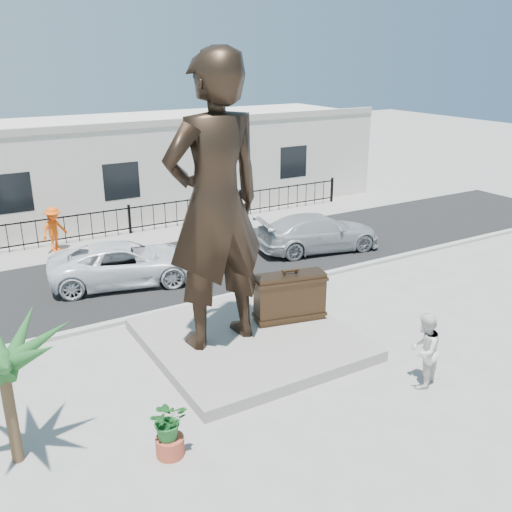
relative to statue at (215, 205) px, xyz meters
The scene contains 16 objects.
ground 4.52m from the statue, 51.37° to the right, with size 100.00×100.00×0.00m, color #9E9991.
street 7.58m from the statue, 77.96° to the left, with size 40.00×7.00×0.01m, color black.
curb 5.00m from the statue, 64.42° to the left, with size 40.00×0.25×0.12m, color #A5A399.
far_sidewalk 11.13m from the statue, 82.56° to the left, with size 40.00×2.50×0.02m, color #9E9991.
plinth 3.92m from the statue, 12.37° to the right, with size 5.20×5.20×0.30m, color gray.
fence 11.69m from the statue, 83.09° to the left, with size 22.00×0.10×1.20m, color black.
building 15.48m from the statue, 84.97° to the left, with size 28.00×7.00×4.40m, color silver.
statue is the anchor object (origin of this frame).
suitcase 3.76m from the statue, ahead, with size 1.96×0.62×1.38m, color #352416.
tourist 6.05m from the statue, 49.98° to the right, with size 0.90×0.70×1.85m, color silver.
car_white 6.66m from the statue, 96.00° to the left, with size 2.33×5.05×1.40m, color white.
car_silver 9.39m from the statue, 36.19° to the left, with size 2.02×4.97×1.44m, color #A4A6A8.
worker 11.00m from the statue, 100.63° to the left, with size 1.15×0.66×1.79m, color #FF570D.
palm_tree 6.95m from the statue, 159.99° to the right, with size 1.80×1.80×3.20m, color #1C4E1F, non-canonical shape.
planter 5.73m from the statue, 129.71° to the right, with size 0.56×0.56×0.40m, color #B1452E.
shrub 5.34m from the statue, 129.71° to the right, with size 0.74×0.64×0.82m, color #206327.
Camera 1 is at (-7.35, -10.46, 7.49)m, focal length 40.00 mm.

